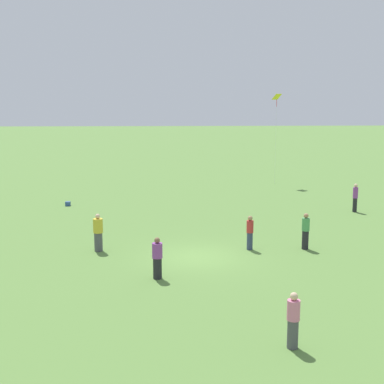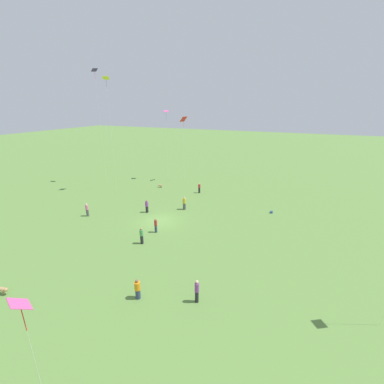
{
  "view_description": "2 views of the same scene",
  "coord_description": "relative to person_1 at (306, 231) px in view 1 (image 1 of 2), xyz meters",
  "views": [
    {
      "loc": [
        24.22,
        -1.4,
        7.39
      ],
      "look_at": [
        0.84,
        -0.31,
        3.27
      ],
      "focal_mm": 50.0,
      "sensor_mm": 36.0,
      "label": 1
    },
    {
      "loc": [
        -15.44,
        25.13,
        13.85
      ],
      "look_at": [
        -4.48,
        -0.04,
        4.49
      ],
      "focal_mm": 24.0,
      "sensor_mm": 36.0,
      "label": 2
    }
  ],
  "objects": [
    {
      "name": "ground_plane",
      "position": [
        1.11,
        -5.4,
        -0.91
      ],
      "size": [
        240.0,
        240.0,
        0.0
      ],
      "primitive_type": "plane",
      "color": "#5B843D"
    },
    {
      "name": "person_3",
      "position": [
        4.06,
        -7.24,
        -0.04
      ],
      "size": [
        0.48,
        0.48,
        1.76
      ],
      "rotation": [
        0.0,
        0.0,
        1.69
      ],
      "color": "#232328",
      "rests_on": "ground_plane"
    },
    {
      "name": "kite_2",
      "position": [
        -20.51,
        2.58,
        6.27
      ],
      "size": [
        0.86,
        0.89,
        7.75
      ],
      "rotation": [
        0.0,
        0.0,
        4.57
      ],
      "color": "yellow",
      "rests_on": "ground_plane"
    },
    {
      "name": "picnic_bag_0",
      "position": [
        -11.45,
        -13.73,
        -0.76
      ],
      "size": [
        0.32,
        0.33,
        0.29
      ],
      "rotation": [
        0.0,
        0.0,
        1.54
      ],
      "color": "#33518C",
      "rests_on": "ground_plane"
    },
    {
      "name": "person_1",
      "position": [
        0.0,
        0.0,
        0.0
      ],
      "size": [
        0.51,
        0.51,
        1.81
      ],
      "rotation": [
        0.0,
        0.0,
        5.15
      ],
      "color": "#232328",
      "rests_on": "ground_plane"
    },
    {
      "name": "person_5",
      "position": [
        -0.14,
        -10.19,
        0.01
      ],
      "size": [
        0.53,
        0.53,
        1.86
      ],
      "rotation": [
        0.0,
        0.0,
        3.28
      ],
      "color": "#4C4C51",
      "rests_on": "ground_plane"
    },
    {
      "name": "person_7",
      "position": [
        10.52,
        -3.09,
        -0.04
      ],
      "size": [
        0.54,
        0.54,
        1.75
      ],
      "rotation": [
        0.0,
        0.0,
        2.52
      ],
      "color": "#4C4C51",
      "rests_on": "ground_plane"
    },
    {
      "name": "person_6",
      "position": [
        -8.51,
        5.5,
        0.06
      ],
      "size": [
        0.33,
        0.33,
        1.88
      ],
      "rotation": [
        0.0,
        0.0,
        1.6
      ],
      "color": "#232328",
      "rests_on": "ground_plane"
    },
    {
      "name": "person_2",
      "position": [
        -0.04,
        -2.76,
        -0.04
      ],
      "size": [
        0.46,
        0.46,
        1.71
      ],
      "rotation": [
        0.0,
        0.0,
        0.5
      ],
      "color": "#333D5B",
      "rests_on": "ground_plane"
    }
  ]
}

